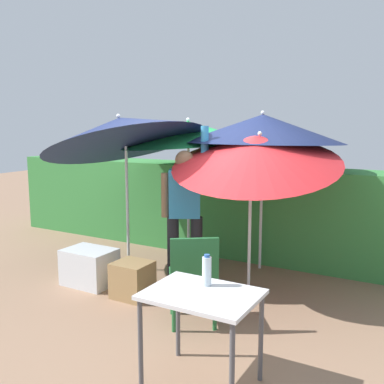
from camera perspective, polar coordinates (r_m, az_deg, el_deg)
ground_plane at (r=5.26m, az=-1.65°, el=-12.38°), size 24.00×24.00×0.00m
hedge_row at (r=6.47m, az=5.80°, el=-2.33°), size 8.00×0.70×1.30m
umbrella_rainbow at (r=4.87m, az=8.22°, el=5.39°), size 1.93×1.90×2.08m
umbrella_orange at (r=5.59m, az=-9.05°, el=7.75°), size 2.11×2.06×2.35m
umbrella_yellow at (r=6.00m, az=-0.49°, el=7.62°), size 1.88×1.87×2.01m
umbrella_navy at (r=5.69m, az=9.16°, el=8.09°), size 2.08×2.09×2.06m
person_vendor at (r=5.14m, az=-0.94°, el=-2.01°), size 0.53×0.36×1.88m
chair_plastic at (r=4.20m, az=0.17°, el=-10.56°), size 0.61×0.61×0.89m
cooler_box at (r=5.45m, az=-13.13°, el=-9.43°), size 0.59×0.43×0.43m
crate_cardboard at (r=4.99m, az=-7.72°, el=-11.21°), size 0.40×0.36×0.40m
folding_table at (r=3.27m, az=1.27°, el=-14.29°), size 0.80×0.60×0.71m
bottle_water at (r=3.33m, az=1.93°, el=-10.18°), size 0.07×0.07×0.24m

